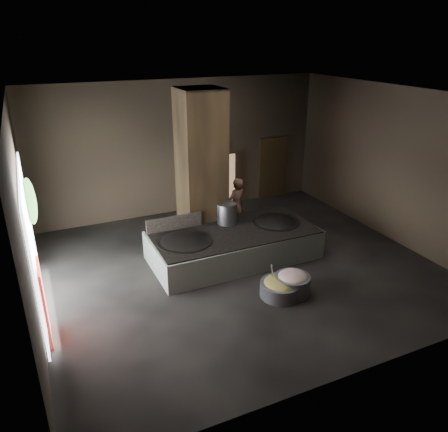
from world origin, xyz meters
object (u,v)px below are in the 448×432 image
wok_left (184,244)px  cook (236,206)px  wok_right (275,224)px  stock_pot (227,213)px  hearth_platform (234,245)px  meat_basin (292,285)px  veg_basin (280,289)px

wok_left → cook: (2.24, 1.51, 0.15)m
wok_left → cook: cook is taller
wok_right → stock_pot: stock_pot is taller
hearth_platform → meat_basin: (0.51, -2.23, -0.16)m
wok_right → stock_pot: size_ratio=2.25×
cook → veg_basin: bearing=62.4°
veg_basin → stock_pot: bearing=93.0°
wok_left → wok_right: bearing=2.0°
hearth_platform → veg_basin: size_ratio=4.63×
stock_pot → veg_basin: size_ratio=0.60×
wok_right → cook: 1.53m
wok_right → meat_basin: bearing=-110.3°
wok_left → cook: size_ratio=0.80×
hearth_platform → wok_left: size_ratio=3.17×
stock_pot → veg_basin: (0.14, -2.75, -0.95)m
hearth_platform → meat_basin: hearth_platform is taller
cook → meat_basin: bearing=67.2°
stock_pot → meat_basin: size_ratio=0.69×
hearth_platform → veg_basin: 2.22m
wok_left → cook: bearing=34.0°
meat_basin → wok_right: bearing=69.7°
wok_left → hearth_platform: bearing=2.0°
wok_left → stock_pot: bearing=21.8°
veg_basin → hearth_platform: bearing=95.0°
hearth_platform → wok_right: bearing=1.3°
veg_basin → wok_left: bearing=127.4°
wok_right → veg_basin: wok_right is taller
veg_basin → cook: bearing=80.8°
hearth_platform → wok_right: (1.35, 0.05, 0.35)m
wok_right → cook: (-0.56, 1.41, 0.15)m
cook → meat_basin: cook is taller
hearth_platform → stock_pot: stock_pot is taller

